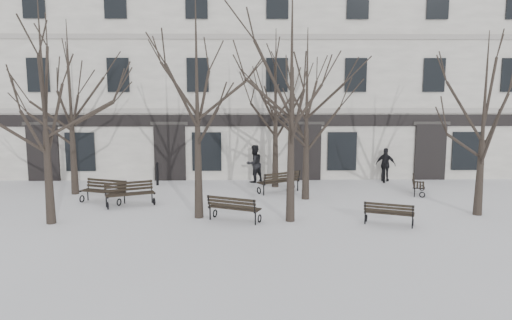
{
  "coord_description": "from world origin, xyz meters",
  "views": [
    {
      "loc": [
        0.53,
        -17.59,
        4.88
      ],
      "look_at": [
        0.86,
        3.0,
        1.79
      ],
      "focal_mm": 35.0,
      "sensor_mm": 36.0,
      "label": 1
    }
  ],
  "objects_px": {
    "tree_0": "(43,84)",
    "bench_4": "(280,181)",
    "bench_0": "(130,193)",
    "bench_3": "(104,190)",
    "tree_1": "(197,80)",
    "bench_1": "(234,208)",
    "tree_3": "(485,102)",
    "bench_2": "(389,213)",
    "bench_5": "(417,184)",
    "tree_2": "(292,73)"
  },
  "relations": [
    {
      "from": "bench_0",
      "to": "bench_5",
      "type": "relative_size",
      "value": 1.2
    },
    {
      "from": "bench_1",
      "to": "bench_2",
      "type": "distance_m",
      "value": 5.49
    },
    {
      "from": "tree_2",
      "to": "bench_1",
      "type": "height_order",
      "value": "tree_2"
    },
    {
      "from": "bench_2",
      "to": "tree_3",
      "type": "bearing_deg",
      "value": -138.19
    },
    {
      "from": "tree_1",
      "to": "bench_1",
      "type": "xyz_separation_m",
      "value": [
        1.31,
        -0.59,
        -4.56
      ]
    },
    {
      "from": "tree_3",
      "to": "bench_5",
      "type": "height_order",
      "value": "tree_3"
    },
    {
      "from": "tree_1",
      "to": "bench_0",
      "type": "relative_size",
      "value": 3.98
    },
    {
      "from": "bench_0",
      "to": "bench_1",
      "type": "xyz_separation_m",
      "value": [
        4.3,
        -2.46,
        -0.01
      ]
    },
    {
      "from": "bench_3",
      "to": "bench_4",
      "type": "xyz_separation_m",
      "value": [
        7.49,
        1.87,
        0.02
      ]
    },
    {
      "from": "tree_1",
      "to": "bench_1",
      "type": "distance_m",
      "value": 4.78
    },
    {
      "from": "bench_0",
      "to": "bench_5",
      "type": "xyz_separation_m",
      "value": [
        12.51,
        2.1,
        -0.09
      ]
    },
    {
      "from": "tree_2",
      "to": "bench_0",
      "type": "distance_m",
      "value": 8.3
    },
    {
      "from": "tree_0",
      "to": "bench_0",
      "type": "height_order",
      "value": "tree_0"
    },
    {
      "from": "tree_1",
      "to": "bench_5",
      "type": "relative_size",
      "value": 4.78
    },
    {
      "from": "bench_0",
      "to": "bench_3",
      "type": "bearing_deg",
      "value": 131.51
    },
    {
      "from": "tree_0",
      "to": "bench_4",
      "type": "height_order",
      "value": "tree_0"
    },
    {
      "from": "tree_0",
      "to": "bench_2",
      "type": "distance_m",
      "value": 12.78
    },
    {
      "from": "tree_0",
      "to": "tree_3",
      "type": "height_order",
      "value": "tree_0"
    },
    {
      "from": "bench_5",
      "to": "bench_0",
      "type": "bearing_deg",
      "value": 118.61
    },
    {
      "from": "tree_3",
      "to": "bench_2",
      "type": "xyz_separation_m",
      "value": [
        -3.79,
        -1.41,
        -3.81
      ]
    },
    {
      "from": "tree_3",
      "to": "bench_3",
      "type": "bearing_deg",
      "value": 171.48
    },
    {
      "from": "bench_2",
      "to": "bench_5",
      "type": "bearing_deg",
      "value": -96.66
    },
    {
      "from": "tree_0",
      "to": "bench_4",
      "type": "bearing_deg",
      "value": 30.67
    },
    {
      "from": "bench_4",
      "to": "bench_5",
      "type": "height_order",
      "value": "bench_4"
    },
    {
      "from": "tree_2",
      "to": "tree_0",
      "type": "bearing_deg",
      "value": -178.85
    },
    {
      "from": "tree_1",
      "to": "bench_4",
      "type": "height_order",
      "value": "tree_1"
    },
    {
      "from": "bench_4",
      "to": "bench_0",
      "type": "bearing_deg",
      "value": -9.65
    },
    {
      "from": "tree_0",
      "to": "tree_1",
      "type": "xyz_separation_m",
      "value": [
        5.2,
        0.72,
        0.17
      ]
    },
    {
      "from": "bench_4",
      "to": "bench_1",
      "type": "bearing_deg",
      "value": 37.22
    },
    {
      "from": "tree_2",
      "to": "bench_2",
      "type": "relative_size",
      "value": 4.76
    },
    {
      "from": "tree_3",
      "to": "bench_5",
      "type": "bearing_deg",
      "value": 105.66
    },
    {
      "from": "tree_3",
      "to": "bench_0",
      "type": "bearing_deg",
      "value": 173.1
    },
    {
      "from": "bench_2",
      "to": "bench_3",
      "type": "relative_size",
      "value": 0.88
    },
    {
      "from": "tree_2",
      "to": "bench_3",
      "type": "height_order",
      "value": "tree_2"
    },
    {
      "from": "tree_3",
      "to": "bench_0",
      "type": "relative_size",
      "value": 3.35
    },
    {
      "from": "bench_4",
      "to": "bench_3",
      "type": "bearing_deg",
      "value": -16.95
    },
    {
      "from": "tree_1",
      "to": "tree_3",
      "type": "relative_size",
      "value": 1.19
    },
    {
      "from": "tree_0",
      "to": "tree_2",
      "type": "bearing_deg",
      "value": 1.15
    },
    {
      "from": "tree_1",
      "to": "tree_2",
      "type": "height_order",
      "value": "tree_2"
    },
    {
      "from": "bench_1",
      "to": "bench_3",
      "type": "relative_size",
      "value": 0.98
    },
    {
      "from": "tree_2",
      "to": "bench_5",
      "type": "xyz_separation_m",
      "value": [
        6.16,
        4.51,
        -4.86
      ]
    },
    {
      "from": "tree_0",
      "to": "bench_3",
      "type": "height_order",
      "value": "tree_0"
    },
    {
      "from": "tree_1",
      "to": "tree_3",
      "type": "distance_m",
      "value": 10.6
    },
    {
      "from": "bench_0",
      "to": "bench_2",
      "type": "height_order",
      "value": "bench_0"
    },
    {
      "from": "tree_1",
      "to": "bench_4",
      "type": "distance_m",
      "value": 7.06
    },
    {
      "from": "tree_0",
      "to": "tree_2",
      "type": "relative_size",
      "value": 0.93
    },
    {
      "from": "bench_1",
      "to": "bench_4",
      "type": "relative_size",
      "value": 0.97
    },
    {
      "from": "tree_3",
      "to": "bench_2",
      "type": "height_order",
      "value": "tree_3"
    },
    {
      "from": "bench_1",
      "to": "bench_4",
      "type": "xyz_separation_m",
      "value": [
        1.96,
        4.9,
        0.02
      ]
    },
    {
      "from": "bench_0",
      "to": "tree_0",
      "type": "bearing_deg",
      "value": -153.89
    }
  ]
}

